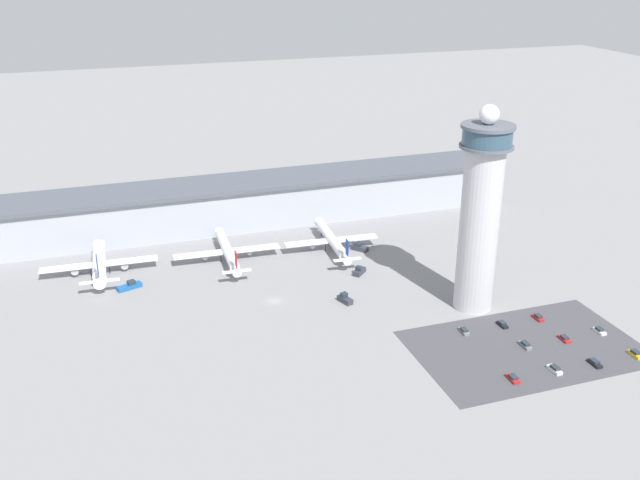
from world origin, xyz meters
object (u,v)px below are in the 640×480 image
Objects in this scene: service_truck_baggage at (360,248)px; car_white_wagon at (464,331)px; car_grey_coupe at (600,331)px; car_green_van at (595,363)px; car_red_hatchback at (513,378)px; car_silver_sedan at (635,354)px; car_navy_sedan at (538,318)px; service_truck_catering at (130,286)px; car_blue_compact at (502,324)px; car_black_suv at (525,345)px; airplane_gate_bravo at (227,251)px; airplane_gate_charlie at (332,240)px; service_truck_fuel at (359,271)px; car_maroon_suv at (555,369)px; car_yellow_taxi at (564,339)px; airplane_gate_alpha at (99,263)px; control_tower at (480,213)px; service_truck_water at (345,299)px.

car_white_wagon is at bearing -84.56° from service_truck_baggage.
car_green_van is at bearing -132.41° from car_grey_coupe.
service_truck_baggage is at bearing 93.77° from car_red_hatchback.
car_silver_sedan is at bearing -34.67° from car_white_wagon.
car_silver_sedan and car_navy_sedan have the same top height.
car_navy_sedan is 25.17m from car_white_wagon.
car_blue_compact is (102.61, -61.05, -0.38)m from service_truck_catering.
car_navy_sedan is at bearing -64.65° from service_truck_baggage.
car_navy_sedan reaches higher than car_black_suv.
airplane_gate_bravo reaches higher than car_white_wagon.
airplane_gate_charlie is 8.80× the size of car_white_wagon.
airplane_gate_charlie is at bearing 123.29° from car_grey_coupe.
car_silver_sedan is 13.90m from car_grey_coupe.
service_truck_fuel is 1.39× the size of car_grey_coupe.
car_navy_sedan is 28.71m from car_maroon_suv.
car_yellow_taxi is 17.88m from car_maroon_suv.
car_grey_coupe is (37.59, -12.63, 0.02)m from car_white_wagon.
service_truck_baggage is at bearing 105.96° from car_blue_compact.
car_grey_coupe is at bearing -49.20° from service_truck_fuel.
car_white_wagon is at bearing -34.10° from service_truck_catering.
service_truck_fuel is (84.43, -28.29, -3.07)m from airplane_gate_alpha.
service_truck_water is (-36.77, 15.30, -30.03)m from control_tower.
service_truck_catering is at bearing 152.08° from car_navy_sedan.
service_truck_water is at bearing -56.40° from airplane_gate_bravo.
car_maroon_suv is (2.02, -39.71, -30.51)m from control_tower.
airplane_gate_bravo reaches higher than car_navy_sedan.
car_white_wagon is at bearing -76.84° from airplane_gate_charlie.
car_silver_sedan is (64.54, -55.60, -0.48)m from service_truck_water.
service_truck_catering reaches higher than car_black_suv.
car_black_suv is at bearing -179.88° from car_grey_coupe.
airplane_gate_bravo is at bearing 119.09° from car_red_hatchback.
car_red_hatchback is (-12.94, -25.75, -0.00)m from car_blue_compact.
airplane_gate_charlie reaches higher than service_truck_catering.
service_truck_catering is 144.26m from car_green_van.
service_truck_fuel is (40.67, -24.80, -3.01)m from airplane_gate_bravo.
airplane_gate_alpha reaches higher than car_white_wagon.
airplane_gate_charlie reaches higher than airplane_gate_bravo.
car_silver_sedan is at bearing -54.60° from service_truck_fuel.
service_truck_catering is 1.89× the size of car_green_van.
airplane_gate_charlie is at bearing 95.52° from service_truck_fuel.
control_tower reaches higher than airplane_gate_bravo.
airplane_gate_bravo is 108.08m from car_black_suv.
control_tower reaches higher than service_truck_baggage.
car_maroon_suv is at bearing -42.40° from airplane_gate_alpha.
car_red_hatchback is (98.26, -101.44, -3.58)m from airplane_gate_alpha.
car_yellow_taxi is 0.92× the size of car_maroon_suv.
service_truck_baggage is 1.33× the size of car_maroon_suv.
airplane_gate_bravo is 8.57× the size of car_white_wagon.
car_navy_sedan reaches higher than car_grey_coupe.
service_truck_baggage is 1.37× the size of car_white_wagon.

